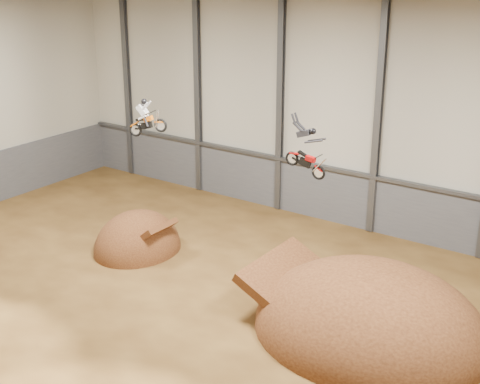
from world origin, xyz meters
name	(u,v)px	position (x,y,z in m)	size (l,w,h in m)	color
floor	(173,316)	(0.00, 0.00, 0.00)	(40.00, 40.00, 0.00)	#472D13
back_wall	(328,112)	(0.00, 15.00, 7.00)	(40.00, 0.10, 14.00)	beige
ceiling	(161,11)	(0.00, 0.00, 14.00)	(40.00, 40.00, 0.00)	black
lower_band_back	(324,193)	(0.00, 14.90, 1.75)	(39.80, 0.18, 3.50)	#54565C
steel_rail	(324,167)	(0.00, 14.75, 3.55)	(39.80, 0.35, 0.20)	#47494F
steel_column_0	(127,84)	(-16.67, 14.80, 7.00)	(0.40, 0.36, 13.90)	#47494F
steel_column_1	(198,94)	(-10.00, 14.80, 7.00)	(0.40, 0.36, 13.90)	#47494F
steel_column_2	(280,106)	(-3.33, 14.80, 7.00)	(0.40, 0.36, 13.90)	#47494F
steel_column_3	(378,120)	(3.33, 14.80, 7.00)	(0.40, 0.36, 13.90)	#47494F
takeoff_ramp	(138,250)	(-6.51, 4.56, 0.00)	(4.66, 5.37, 4.66)	#3D1F0F
landing_ramp	(369,332)	(8.21, 3.98, 0.00)	(10.73, 9.49, 6.19)	#3D1F0F
fmx_rider_a	(149,115)	(-4.51, 3.86, 8.36)	(2.22, 0.84, 2.01)	#CC5D0E
fmx_rider_b	(304,146)	(5.01, 3.14, 8.41)	(2.64, 0.75, 2.26)	#AB0A0A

